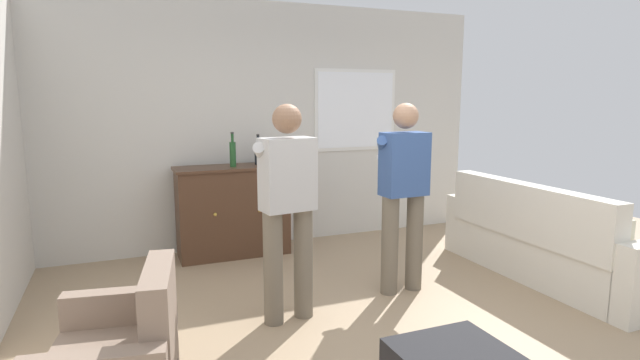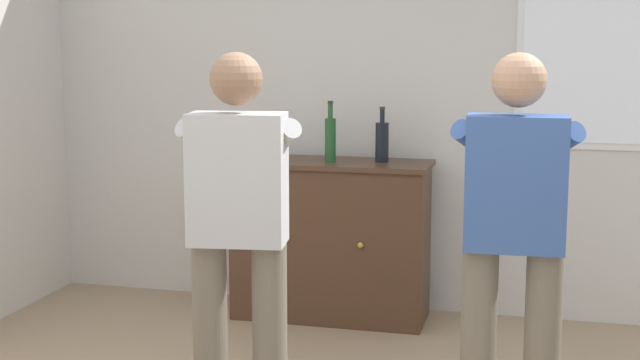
# 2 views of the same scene
# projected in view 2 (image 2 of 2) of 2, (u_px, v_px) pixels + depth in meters

# --- Properties ---
(wall_back_with_window) EXTENTS (5.20, 0.15, 2.80)m
(wall_back_with_window) POSITION_uv_depth(u_px,v_px,m) (444.00, 92.00, 5.58)
(wall_back_with_window) COLOR beige
(wall_back_with_window) RESTS_ON ground
(sideboard_cabinet) EXTENTS (1.23, 0.49, 0.99)m
(sideboard_cabinet) POSITION_uv_depth(u_px,v_px,m) (331.00, 240.00, 5.54)
(sideboard_cabinet) COLOR #472D1E
(sideboard_cabinet) RESTS_ON ground
(bottle_wine_green) EXTENTS (0.08, 0.08, 0.34)m
(bottle_wine_green) POSITION_uv_depth(u_px,v_px,m) (382.00, 141.00, 5.41)
(bottle_wine_green) COLOR black
(bottle_wine_green) RESTS_ON sideboard_cabinet
(bottle_liquor_amber) EXTENTS (0.07, 0.07, 0.37)m
(bottle_liquor_amber) POSITION_uv_depth(u_px,v_px,m) (330.00, 138.00, 5.40)
(bottle_liquor_amber) COLOR #1E4C23
(bottle_liquor_amber) RESTS_ON sideboard_cabinet
(person_standing_left) EXTENTS (0.55, 0.50, 1.68)m
(person_standing_left) POSITION_uv_depth(u_px,v_px,m) (239.00, 229.00, 3.75)
(person_standing_left) COLOR #6B6051
(person_standing_left) RESTS_ON ground
(person_standing_right) EXTENTS (0.56, 0.48, 1.68)m
(person_standing_right) POSITION_uv_depth(u_px,v_px,m) (514.00, 235.00, 3.65)
(person_standing_right) COLOR #6B6051
(person_standing_right) RESTS_ON ground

